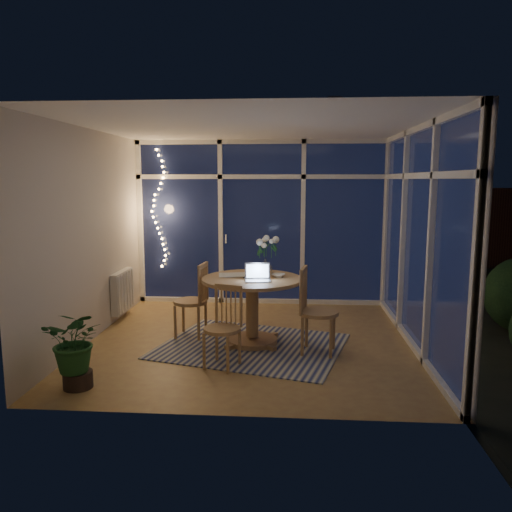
# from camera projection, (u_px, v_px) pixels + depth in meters

# --- Properties ---
(floor) EXTENTS (4.00, 4.00, 0.00)m
(floor) POSITION_uv_depth(u_px,v_px,m) (252.00, 341.00, 6.20)
(floor) COLOR #966C41
(floor) RESTS_ON ground
(ceiling) EXTENTS (4.00, 4.00, 0.00)m
(ceiling) POSITION_uv_depth(u_px,v_px,m) (252.00, 126.00, 5.80)
(ceiling) COLOR white
(ceiling) RESTS_ON wall_back
(wall_back) EXTENTS (4.00, 0.04, 2.60)m
(wall_back) POSITION_uv_depth(u_px,v_px,m) (262.00, 223.00, 7.97)
(wall_back) COLOR beige
(wall_back) RESTS_ON floor
(wall_front) EXTENTS (4.00, 0.04, 2.60)m
(wall_front) POSITION_uv_depth(u_px,v_px,m) (232.00, 265.00, 4.03)
(wall_front) COLOR beige
(wall_front) RESTS_ON floor
(wall_left) EXTENTS (0.04, 4.00, 2.60)m
(wall_left) POSITION_uv_depth(u_px,v_px,m) (90.00, 236.00, 6.14)
(wall_left) COLOR beige
(wall_left) RESTS_ON floor
(wall_right) EXTENTS (0.04, 4.00, 2.60)m
(wall_right) POSITION_uv_depth(u_px,v_px,m) (421.00, 238.00, 5.86)
(wall_right) COLOR beige
(wall_right) RESTS_ON floor
(window_wall_back) EXTENTS (4.00, 0.10, 2.60)m
(window_wall_back) POSITION_uv_depth(u_px,v_px,m) (262.00, 223.00, 7.93)
(window_wall_back) COLOR white
(window_wall_back) RESTS_ON floor
(window_wall_right) EXTENTS (0.10, 4.00, 2.60)m
(window_wall_right) POSITION_uv_depth(u_px,v_px,m) (418.00, 238.00, 5.86)
(window_wall_right) COLOR white
(window_wall_right) RESTS_ON floor
(radiator) EXTENTS (0.10, 0.70, 0.58)m
(radiator) POSITION_uv_depth(u_px,v_px,m) (122.00, 291.00, 7.16)
(radiator) COLOR silver
(radiator) RESTS_ON wall_left
(fairy_lights) EXTENTS (0.24, 0.10, 1.85)m
(fairy_lights) POSITION_uv_depth(u_px,v_px,m) (158.00, 209.00, 7.94)
(fairy_lights) COLOR #EDAF5F
(fairy_lights) RESTS_ON window_wall_back
(garden_patio) EXTENTS (12.00, 6.00, 0.10)m
(garden_patio) POSITION_uv_depth(u_px,v_px,m) (292.00, 272.00, 11.10)
(garden_patio) COLOR black
(garden_patio) RESTS_ON ground
(garden_fence) EXTENTS (11.00, 0.08, 1.80)m
(garden_fence) POSITION_uv_depth(u_px,v_px,m) (271.00, 227.00, 11.48)
(garden_fence) COLOR #361A13
(garden_fence) RESTS_ON ground
(neighbour_roof) EXTENTS (7.00, 3.00, 2.20)m
(neighbour_roof) POSITION_uv_depth(u_px,v_px,m) (286.00, 172.00, 14.22)
(neighbour_roof) COLOR #35373F
(neighbour_roof) RESTS_ON ground
(garden_shrubs) EXTENTS (0.90, 0.90, 0.90)m
(garden_shrubs) POSITION_uv_depth(u_px,v_px,m) (224.00, 261.00, 9.54)
(garden_shrubs) COLOR black
(garden_shrubs) RESTS_ON ground
(rug) EXTENTS (2.46, 2.17, 0.01)m
(rug) POSITION_uv_depth(u_px,v_px,m) (252.00, 346.00, 5.99)
(rug) COLOR beige
(rug) RESTS_ON floor
(dining_table) EXTENTS (1.48, 1.48, 0.82)m
(dining_table) POSITION_uv_depth(u_px,v_px,m) (252.00, 311.00, 6.03)
(dining_table) COLOR #AD764E
(dining_table) RESTS_ON floor
(chair_left) EXTENTS (0.50, 0.50, 0.97)m
(chair_left) POSITION_uv_depth(u_px,v_px,m) (190.00, 300.00, 6.29)
(chair_left) COLOR #AD764E
(chair_left) RESTS_ON floor
(chair_right) EXTENTS (0.55, 0.55, 1.01)m
(chair_right) POSITION_uv_depth(u_px,v_px,m) (319.00, 310.00, 5.68)
(chair_right) COLOR #AD764E
(chair_right) RESTS_ON floor
(chair_front) EXTENTS (0.53, 0.53, 0.89)m
(chair_front) POSITION_uv_depth(u_px,v_px,m) (222.00, 327.00, 5.26)
(chair_front) COLOR #AD764E
(chair_front) RESTS_ON floor
(laptop) EXTENTS (0.33, 0.30, 0.22)m
(laptop) POSITION_uv_depth(u_px,v_px,m) (258.00, 272.00, 5.76)
(laptop) COLOR #B7B7BB
(laptop) RESTS_ON dining_table
(flower_vase) EXTENTS (0.25, 0.25, 0.21)m
(flower_vase) POSITION_uv_depth(u_px,v_px,m) (266.00, 265.00, 6.24)
(flower_vase) COLOR silver
(flower_vase) RESTS_ON dining_table
(bowl) EXTENTS (0.19, 0.19, 0.04)m
(bowl) POSITION_uv_depth(u_px,v_px,m) (278.00, 276.00, 6.01)
(bowl) COLOR silver
(bowl) RESTS_ON dining_table
(newspapers) EXTENTS (0.41, 0.33, 0.01)m
(newspapers) POSITION_uv_depth(u_px,v_px,m) (236.00, 274.00, 6.15)
(newspapers) COLOR silver
(newspapers) RESTS_ON dining_table
(phone) EXTENTS (0.13, 0.08, 0.01)m
(phone) POSITION_uv_depth(u_px,v_px,m) (248.00, 278.00, 5.95)
(phone) COLOR black
(phone) RESTS_ON dining_table
(potted_plant) EXTENTS (0.56, 0.49, 0.76)m
(potted_plant) POSITION_uv_depth(u_px,v_px,m) (76.00, 350.00, 4.75)
(potted_plant) COLOR #1B4C21
(potted_plant) RESTS_ON floor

